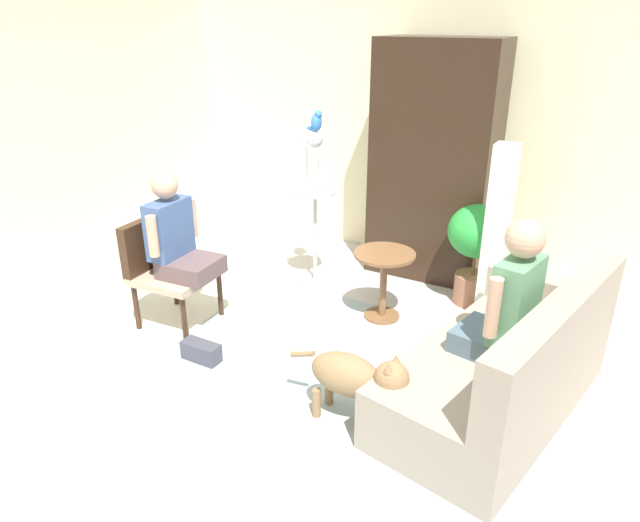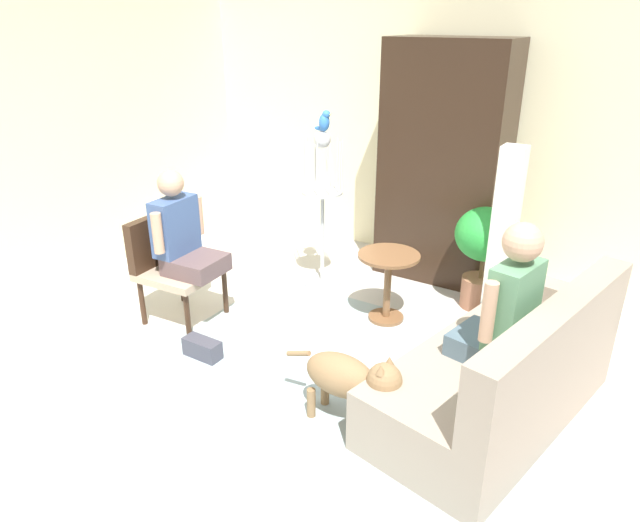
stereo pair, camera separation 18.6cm
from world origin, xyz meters
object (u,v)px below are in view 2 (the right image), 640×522
(bird_cage_stand, at_px, (322,214))
(handbag, at_px, (202,348))
(person_on_armchair, at_px, (182,234))
(armoire_cabinet, at_px, (444,164))
(armchair, at_px, (170,259))
(couch, at_px, (506,374))
(parrot, at_px, (324,121))
(column_lamp, at_px, (503,240))
(dog, at_px, (349,378))
(person_on_couch, at_px, (506,306))
(round_end_table, at_px, (388,277))
(potted_plant, at_px, (484,245))

(bird_cage_stand, distance_m, handbag, 1.69)
(person_on_armchair, bearing_deg, bird_cage_stand, 64.79)
(armoire_cabinet, bearing_deg, armchair, -127.54)
(couch, height_order, parrot, parrot)
(column_lamp, bearing_deg, armchair, -149.97)
(armchair, distance_m, bird_cage_stand, 1.41)
(dog, xyz_separation_m, handbag, (-1.29, 0.07, -0.26))
(dog, height_order, parrot, parrot)
(couch, bearing_deg, person_on_armchair, -176.86)
(person_on_couch, bearing_deg, column_lamp, 106.50)
(dog, xyz_separation_m, column_lamp, (0.37, 1.77, 0.39))
(round_end_table, bearing_deg, couch, -32.28)
(potted_plant, relative_size, column_lamp, 0.61)
(person_on_couch, height_order, handbag, person_on_couch)
(parrot, relative_size, handbag, 0.61)
(couch, bearing_deg, parrot, 152.09)
(column_lamp, bearing_deg, armoire_cabinet, 139.67)
(column_lamp, bearing_deg, person_on_armchair, -148.41)
(person_on_armchair, distance_m, armoire_cabinet, 2.44)
(person_on_armchair, bearing_deg, potted_plant, 37.90)
(potted_plant, distance_m, armoire_cabinet, 0.91)
(person_on_armchair, height_order, potted_plant, person_on_armchair)
(round_end_table, relative_size, column_lamp, 0.40)
(handbag, bearing_deg, armchair, 150.70)
(handbag, bearing_deg, bird_cage_stand, 87.46)
(bird_cage_stand, distance_m, column_lamp, 1.60)
(dog, xyz_separation_m, potted_plant, (0.18, 1.97, 0.24))
(person_on_armchair, xyz_separation_m, column_lamp, (2.16, 1.33, -0.04))
(bird_cage_stand, relative_size, armoire_cabinet, 0.66)
(person_on_armchair, height_order, round_end_table, person_on_armchair)
(person_on_couch, bearing_deg, dog, -142.48)
(armchair, height_order, person_on_armchair, person_on_armchair)
(armoire_cabinet, height_order, handbag, armoire_cabinet)
(person_on_couch, distance_m, armoire_cabinet, 2.21)
(couch, distance_m, potted_plant, 1.53)
(round_end_table, xyz_separation_m, bird_cage_stand, (-0.83, 0.31, 0.30))
(person_on_armchair, distance_m, column_lamp, 2.53)
(parrot, distance_m, handbag, 2.14)
(parrot, bearing_deg, person_on_couch, -29.12)
(couch, relative_size, parrot, 10.56)
(armchair, distance_m, potted_plant, 2.62)
(person_on_couch, distance_m, round_end_table, 1.42)
(dog, bearing_deg, armchair, 167.35)
(armchair, distance_m, round_end_table, 1.79)
(handbag, bearing_deg, column_lamp, 45.61)
(handbag, bearing_deg, dog, -3.19)
(couch, height_order, column_lamp, column_lamp)
(parrot, bearing_deg, handbag, -93.23)
(round_end_table, relative_size, dog, 0.73)
(dog, bearing_deg, person_on_couch, 37.52)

